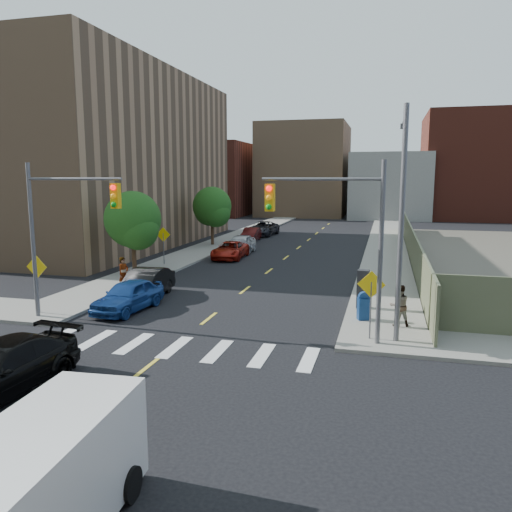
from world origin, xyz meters
The scene contains 29 objects.
ground centered at (0.00, 0.00, 0.00)m, with size 160.00×160.00×0.00m, color black.
sidewalk_nw centered at (-7.75, 41.50, 0.07)m, with size 3.50×73.00×0.15m, color gray.
sidewalk_ne centered at (7.75, 41.50, 0.07)m, with size 3.50×73.00×0.15m, color gray.
fence_north centered at (9.60, 28.00, 1.25)m, with size 0.12×44.00×2.50m, color #586245.
building_nw centered at (-22.00, 30.00, 8.00)m, with size 22.00×30.00×16.00m, color #8C6B4C.
bg_bldg_west centered at (-22.00, 70.00, 6.00)m, with size 14.00×18.00×12.00m, color #592319.
bg_bldg_midwest centered at (-6.00, 72.00, 7.50)m, with size 14.00×16.00×15.00m, color #8C6B4C.
bg_bldg_center centered at (8.00, 70.00, 5.00)m, with size 12.00×16.00×10.00m, color gray.
bg_bldg_east centered at (22.00, 72.00, 8.00)m, with size 18.00×18.00×16.00m, color #592319.
signal_nw centered at (-5.98, 6.00, 4.53)m, with size 4.59×0.30×7.00m.
signal_ne centered at (5.98, 6.00, 4.53)m, with size 4.59×0.30×7.00m.
streetlight_ne centered at (8.20, 6.90, 5.22)m, with size 0.25×3.70×9.00m.
warn_sign_nw centered at (-7.80, 6.50, 1.99)m, with size 1.06×0.06×2.83m.
warn_sign_ne centered at (7.20, 6.50, 1.99)m, with size 1.06×0.06×2.83m.
warn_sign_midwest centered at (-7.80, 20.00, 1.99)m, with size 1.06×0.06×2.83m.
tree_west_near centered at (-8.00, 16.05, 3.48)m, with size 3.66×3.64×5.52m.
tree_west_far centered at (-8.00, 31.05, 3.48)m, with size 3.66×3.64×5.52m.
parked_car_blue centered at (-4.20, 8.30, 0.75)m, with size 1.77×4.39×1.49m, color navy.
parked_car_black centered at (-4.60, 10.80, 0.77)m, with size 1.64×4.70×1.55m, color black.
parked_car_red centered at (-4.20, 24.47, 0.66)m, with size 2.21×4.78×1.33m, color #9E1B0F.
parked_car_silver centered at (-4.20, 25.72, 0.64)m, with size 1.80×4.42×1.28m, color #AAABB1.
parked_car_white centered at (-4.20, 27.33, 0.79)m, with size 1.86×4.62×1.57m, color silver.
parked_car_maroon centered at (-5.50, 35.54, 0.66)m, with size 1.40×4.01×1.32m, color #430E0D.
parked_car_grey centered at (-5.50, 40.49, 0.77)m, with size 2.55×5.53×1.54m, color black.
cargo_van centered at (2.11, -6.11, 1.18)m, with size 2.33×5.04×2.25m.
mailbox centered at (6.84, 9.10, 0.76)m, with size 0.61×0.54×1.25m.
payphone centered at (6.70, 11.15, 1.07)m, with size 0.55×0.45×1.85m, color black.
pedestrian_west centered at (-6.30, 11.60, 1.09)m, with size 0.68×0.45×1.88m, color gray.
pedestrian_east centered at (8.33, 8.50, 1.03)m, with size 0.86×0.67×1.77m, color gray.
Camera 1 is at (7.65, -12.73, 6.37)m, focal length 35.00 mm.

